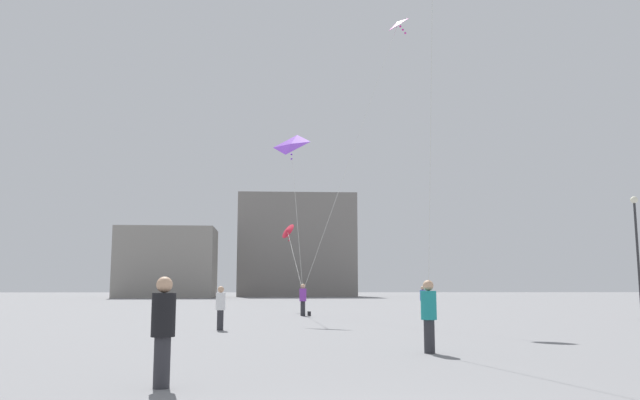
# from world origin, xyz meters

# --- Properties ---
(person_in_purple) EXTENTS (0.38, 0.38, 1.75)m
(person_in_purple) POSITION_xyz_m (-0.67, 28.53, 0.96)
(person_in_purple) COLOR #2D2D33
(person_in_purple) RESTS_ON ground_plane
(person_in_black) EXTENTS (0.39, 0.39, 1.80)m
(person_in_black) POSITION_xyz_m (-3.19, 4.25, 0.98)
(person_in_black) COLOR #2D2D33
(person_in_black) RESTS_ON ground_plane
(person_in_blue) EXTENTS (0.35, 0.35, 1.62)m
(person_in_blue) POSITION_xyz_m (6.64, 31.83, 0.89)
(person_in_blue) COLOR #2D2D33
(person_in_blue) RESTS_ON ground_plane
(person_in_white) EXTENTS (0.35, 0.35, 1.62)m
(person_in_white) POSITION_xyz_m (-3.85, 17.52, 0.89)
(person_in_white) COLOR #2D2D33
(person_in_white) RESTS_ON ground_plane
(person_in_teal) EXTENTS (0.39, 0.39, 1.78)m
(person_in_teal) POSITION_xyz_m (2.26, 9.32, 0.98)
(person_in_teal) COLOR #2D2D33
(person_in_teal) RESTS_ON ground_plane
(kite_violet_delta) EXTENTS (1.77, 5.10, 7.76)m
(kite_violet_delta) POSITION_xyz_m (-1.33, 24.28, 8.54)
(kite_violet_delta) COLOR purple
(kite_magenta_diamond) EXTENTS (5.23, 6.74, 13.40)m
(kite_magenta_diamond) POSITION_xyz_m (3.82, 22.59, 14.17)
(kite_magenta_diamond) COLOR #D12899
(kite_crimson_diamond) EXTENTS (1.58, 7.05, 4.46)m
(kite_crimson_diamond) POSITION_xyz_m (-1.64, 34.89, 5.21)
(kite_crimson_diamond) COLOR red
(building_left_hall) EXTENTS (13.48, 9.89, 9.58)m
(building_left_hall) POSITION_xyz_m (-19.00, 81.64, 4.79)
(building_left_hall) COLOR gray
(building_left_hall) RESTS_ON ground_plane
(building_centre_hall) EXTENTS (17.97, 9.28, 15.52)m
(building_centre_hall) POSITION_xyz_m (-1.00, 90.47, 7.76)
(building_centre_hall) COLOR gray
(building_centre_hall) RESTS_ON ground_plane
(lamppost_east) EXTENTS (0.36, 0.36, 6.14)m
(lamppost_east) POSITION_xyz_m (16.07, 24.53, 4.00)
(lamppost_east) COLOR #2D2D30
(lamppost_east) RESTS_ON ground_plane
(handbag_beside_flyer) EXTENTS (0.19, 0.34, 0.24)m
(handbag_beside_flyer) POSITION_xyz_m (-0.32, 28.63, 0.12)
(handbag_beside_flyer) COLOR black
(handbag_beside_flyer) RESTS_ON ground_plane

